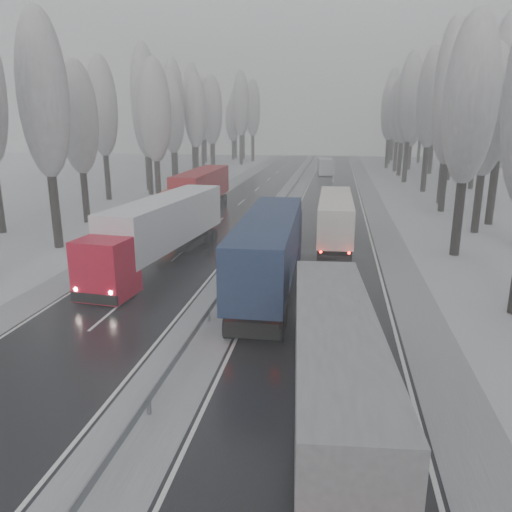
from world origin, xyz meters
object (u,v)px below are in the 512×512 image
(box_truck_distant, at_px, (325,166))
(truck_blue_box, at_px, (271,245))
(truck_cream_box, at_px, (335,215))
(truck_red_white, at_px, (160,228))
(truck_grey_tarp, at_px, (332,350))
(truck_red_red, at_px, (199,190))

(box_truck_distant, bearing_deg, truck_blue_box, -95.71)
(truck_cream_box, bearing_deg, truck_blue_box, -107.30)
(truck_blue_box, xyz_separation_m, truck_red_white, (-7.87, 3.58, -0.02))
(truck_blue_box, distance_m, truck_cream_box, 12.28)
(truck_blue_box, bearing_deg, box_truck_distant, 87.43)
(truck_grey_tarp, xyz_separation_m, truck_blue_box, (-3.63, 12.20, 0.37))
(truck_cream_box, relative_size, box_truck_distant, 1.93)
(truck_cream_box, xyz_separation_m, truck_red_white, (-11.40, -8.17, 0.32))
(truck_red_white, bearing_deg, truck_grey_tarp, -47.91)
(truck_cream_box, height_order, truck_red_white, truck_red_white)
(truck_blue_box, relative_size, truck_red_red, 1.02)
(truck_grey_tarp, xyz_separation_m, truck_red_red, (-14.02, 34.50, 0.33))
(truck_red_red, bearing_deg, truck_cream_box, -37.22)
(truck_blue_box, distance_m, box_truck_distant, 63.78)
(truck_cream_box, bearing_deg, truck_red_red, 142.28)
(truck_cream_box, xyz_separation_m, truck_red_red, (-13.92, 10.55, 0.30))
(box_truck_distant, distance_m, truck_red_red, 43.11)
(box_truck_distant, bearing_deg, truck_red_red, -110.32)
(box_truck_distant, height_order, truck_red_red, truck_red_red)
(truck_grey_tarp, bearing_deg, truck_cream_box, 85.68)
(truck_grey_tarp, xyz_separation_m, truck_red_white, (-11.50, 15.79, 0.35))
(box_truck_distant, bearing_deg, truck_cream_box, -92.10)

